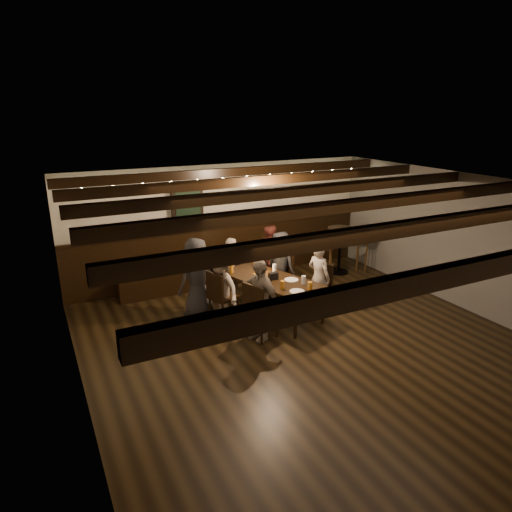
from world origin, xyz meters
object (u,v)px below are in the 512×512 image
bar_stool_right (362,255)px  chair_right_far (317,297)px  person_right_far (319,277)px  chair_left_far (261,321)px  person_bench_centre (230,269)px  person_left_far (259,300)px  chair_right_near (279,283)px  person_bench_left (197,278)px  chair_left_near (223,305)px  high_top_table (340,243)px  person_right_near (281,265)px  bar_stool_left (326,262)px  person_bench_right (269,257)px  dining_table (271,282)px  person_left_near (221,288)px

bar_stool_right → chair_right_far: bearing=-132.8°
chair_right_far → person_right_far: bearing=-90.0°
chair_left_far → person_bench_centre: 1.69m
person_left_far → chair_left_far: bearing=90.0°
chair_right_near → person_bench_left: (-1.68, -0.09, 0.42)m
chair_left_near → person_bench_left: (-0.31, 0.37, 0.43)m
chair_right_far → person_left_far: (-1.39, -0.47, 0.39)m
high_top_table → person_bench_left: bearing=-169.3°
person_right_near → person_right_far: person_right_near is taller
person_right_far → bar_stool_right: 2.40m
high_top_table → person_right_near: bearing=-162.5°
person_left_far → person_right_near: size_ratio=1.02×
person_bench_centre → person_left_far: bearing=63.4°
chair_right_near → bar_stool_left: bearing=-92.9°
chair_left_far → high_top_table: size_ratio=0.92×
person_bench_right → high_top_table: (1.81, 0.10, 0.02)m
person_bench_left → person_bench_centre: size_ratio=1.17×
chair_right_far → person_left_far: size_ratio=0.66×
dining_table → person_left_near: bearing=149.0°
person_bench_right → person_right_far: size_ratio=1.04×
person_left_near → person_right_near: person_right_near is taller
chair_left_near → person_left_near: person_left_near is taller
chair_right_far → person_left_near: 1.75m
person_bench_left → person_left_far: size_ratio=1.07×
person_bench_centre → person_left_far: (-0.23, -1.66, 0.06)m
person_bench_right → bar_stool_right: bearing=160.0°
person_bench_right → high_top_table: size_ratio=1.27×
person_right_far → bar_stool_left: (1.02, 1.22, -0.24)m
bar_stool_left → person_right_far: bearing=-98.8°
chair_right_far → person_left_far: 1.52m
person_right_near → bar_stool_left: (1.31, 0.36, -0.26)m
bar_stool_left → high_top_table: bearing=53.4°
chair_left_near → high_top_table: high_top_table is taller
person_bench_centre → bar_stool_left: 2.22m
chair_right_near → person_bench_right: 0.60m
chair_right_far → chair_left_near: bearing=57.9°
high_top_table → bar_stool_right: 0.59m
person_left_near → bar_stool_left: person_left_near is taller
person_bench_left → person_right_near: bearing=164.7°
person_bench_right → bar_stool_right: (2.31, -0.06, -0.26)m
person_bench_centre → person_right_far: person_right_far is taller
person_bench_left → person_left_far: (0.57, -1.23, -0.05)m
person_bench_right → person_right_far: person_bench_right is taller
person_bench_centre → person_left_near: person_bench_centre is taller
chair_left_near → chair_right_near: size_ratio=0.96×
chair_right_far → person_bench_centre: size_ratio=0.72×
chair_right_near → high_top_table: size_ratio=0.91×
chair_right_near → person_bench_centre: (-0.87, 0.34, 0.32)m
chair_left_far → person_bench_centre: person_bench_centre is taller
person_left_near → person_left_far: person_left_far is taller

